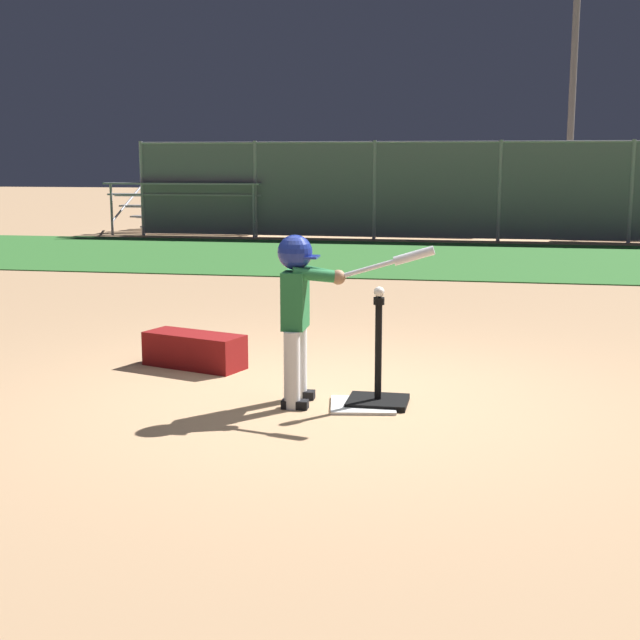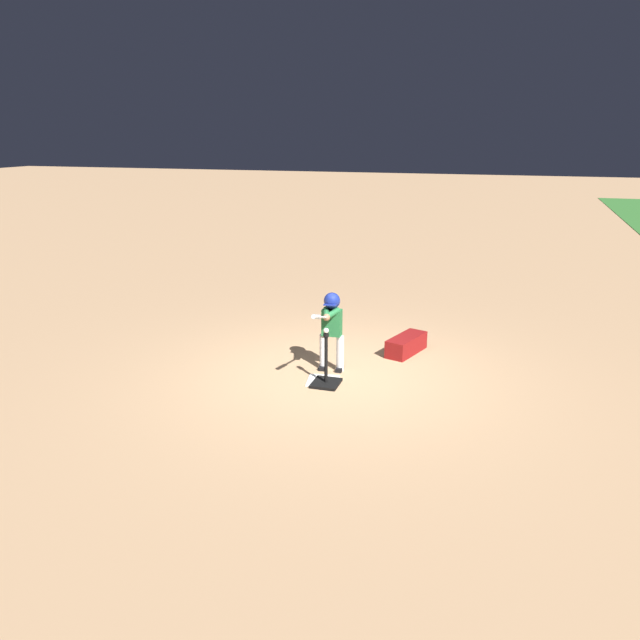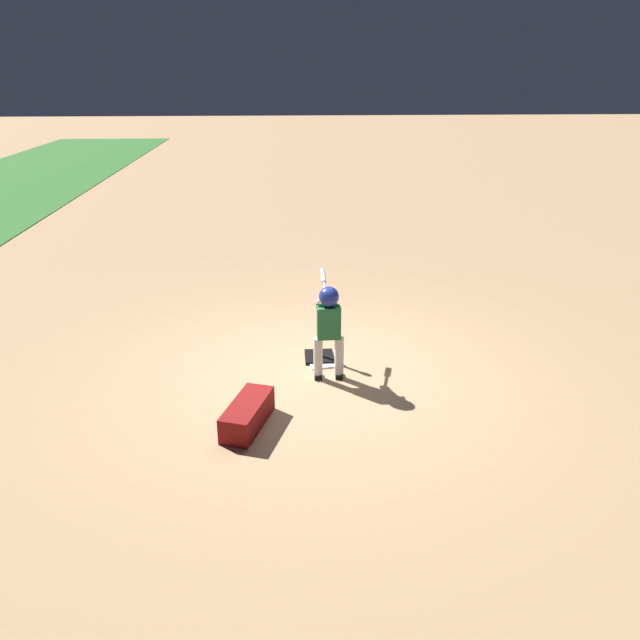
# 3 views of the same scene
# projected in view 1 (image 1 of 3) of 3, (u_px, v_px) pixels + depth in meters

# --- Properties ---
(ground_plane) EXTENTS (90.00, 90.00, 0.00)m
(ground_plane) POSITION_uv_depth(u_px,v_px,m) (326.00, 399.00, 6.33)
(ground_plane) COLOR tan
(grass_outfield_strip) EXTENTS (56.00, 5.71, 0.02)m
(grass_outfield_strip) POSITION_uv_depth(u_px,v_px,m) (422.00, 258.00, 15.29)
(grass_outfield_strip) COLOR #33702D
(grass_outfield_strip) RESTS_ON ground_plane
(backstop_fence) EXTENTS (13.11, 0.08, 2.07)m
(backstop_fence) POSITION_uv_depth(u_px,v_px,m) (436.00, 188.00, 18.63)
(backstop_fence) COLOR #9E9EA3
(backstop_fence) RESTS_ON ground_plane
(home_plate) EXTENTS (0.50, 0.50, 0.02)m
(home_plate) POSITION_uv_depth(u_px,v_px,m) (363.00, 405.00, 6.14)
(home_plate) COLOR white
(home_plate) RESTS_ON ground_plane
(batting_tee) EXTENTS (0.41, 0.37, 0.75)m
(batting_tee) POSITION_uv_depth(u_px,v_px,m) (378.00, 389.00, 6.17)
(batting_tee) COLOR black
(batting_tee) RESTS_ON ground_plane
(batter_child) EXTENTS (1.06, 0.37, 1.18)m
(batter_child) POSITION_uv_depth(u_px,v_px,m) (300.00, 298.00, 6.08)
(batter_child) COLOR silver
(batter_child) RESTS_ON ground_plane
(baseball) EXTENTS (0.07, 0.07, 0.07)m
(baseball) POSITION_uv_depth(u_px,v_px,m) (379.00, 292.00, 6.05)
(baseball) COLOR white
(baseball) RESTS_ON batting_tee
(bleachers_right_center) EXTENTS (3.56, 2.36, 1.19)m
(bleachers_right_center) POSITION_uv_depth(u_px,v_px,m) (197.00, 207.00, 20.58)
(bleachers_right_center) COLOR #93969E
(bleachers_right_center) RESTS_ON ground_plane
(bleachers_far_right) EXTENTS (3.99, 2.07, 1.01)m
(bleachers_far_right) POSITION_uv_depth(u_px,v_px,m) (420.00, 211.00, 20.76)
(bleachers_far_right) COLOR #93969E
(bleachers_far_right) RESTS_ON ground_plane
(equipment_bag) EXTENTS (0.90, 0.57, 0.28)m
(equipment_bag) POSITION_uv_depth(u_px,v_px,m) (194.00, 350.00, 7.29)
(equipment_bag) COLOR maroon
(equipment_bag) RESTS_ON ground_plane
(field_light_pole) EXTENTS (1.76, 0.44, 8.37)m
(field_light_pole) POSITION_uv_depth(u_px,v_px,m) (576.00, 26.00, 25.82)
(field_light_pole) COLOR slate
(field_light_pole) RESTS_ON ground_plane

